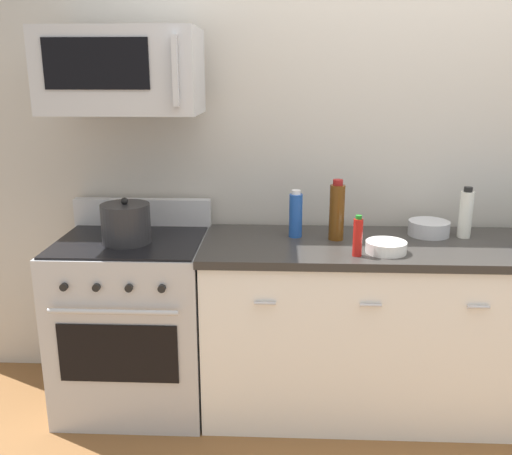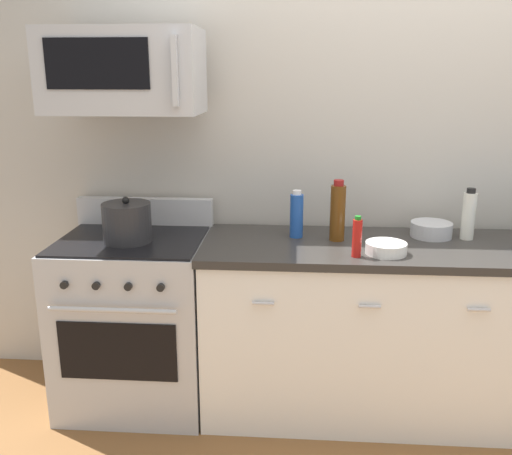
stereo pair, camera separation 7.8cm
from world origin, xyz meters
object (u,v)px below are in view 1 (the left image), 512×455
object	(u,v)px
range_oven	(135,321)
bottle_soda_blue	(296,215)
bottle_wine_amber	(337,211)
bottle_vinegar_white	(466,214)
bottle_hot_sauce_red	(358,237)
bowl_steel_prep	(429,228)
microwave	(122,71)
bowl_white_ceramic	(386,247)
stockpot	(126,223)

from	to	relation	value
range_oven	bottle_soda_blue	distance (m)	1.02
bottle_wine_amber	bottle_vinegar_white	size ratio (longest dim) A/B	1.17
bottle_hot_sauce_red	bottle_wine_amber	bearing A→B (deg)	105.49
bottle_wine_amber	bowl_steel_prep	world-z (taller)	bottle_wine_amber
microwave	bottle_vinegar_white	bearing A→B (deg)	2.61
microwave	bottle_vinegar_white	world-z (taller)	microwave
range_oven	bowl_steel_prep	size ratio (longest dim) A/B	5.05
bottle_hot_sauce_red	bowl_steel_prep	size ratio (longest dim) A/B	0.92
bottle_vinegar_white	bowl_white_ceramic	bearing A→B (deg)	-148.26
bottle_soda_blue	bottle_vinegar_white	distance (m)	0.87
microwave	bowl_steel_prep	distance (m)	1.74
bottle_hot_sauce_red	bowl_white_ceramic	xyz separation A→B (m)	(0.14, 0.05, -0.06)
bowl_white_ceramic	bottle_wine_amber	bearing A→B (deg)	136.05
bottle_vinegar_white	stockpot	distance (m)	1.73
bottle_wine_amber	bowl_steel_prep	size ratio (longest dim) A/B	1.46
bottle_soda_blue	bowl_white_ceramic	size ratio (longest dim) A/B	1.28
microwave	bowl_steel_prep	world-z (taller)	microwave
microwave	bowl_white_ceramic	distance (m)	1.51
bottle_soda_blue	stockpot	bearing A→B (deg)	-169.99
bottle_vinegar_white	bowl_steel_prep	xyz separation A→B (m)	(-0.17, 0.03, -0.08)
bowl_steel_prep	bowl_white_ceramic	distance (m)	0.41
bottle_wine_amber	bowl_white_ceramic	size ratio (longest dim) A/B	1.61
bottle_hot_sauce_red	stockpot	bearing A→B (deg)	172.08
range_oven	stockpot	size ratio (longest dim) A/B	4.41
bowl_white_ceramic	stockpot	world-z (taller)	stockpot
range_oven	bottle_soda_blue	size ratio (longest dim) A/B	4.33
bottle_soda_blue	bottle_hot_sauce_red	distance (m)	0.41
microwave	bottle_wine_amber	xyz separation A→B (m)	(1.05, 0.01, -0.68)
bottle_soda_blue	stockpot	xyz separation A→B (m)	(-0.85, -0.15, -0.02)
bottle_hot_sauce_red	range_oven	bearing A→B (deg)	169.43
range_oven	microwave	bearing A→B (deg)	89.71
bowl_steel_prep	bottle_hot_sauce_red	bearing A→B (deg)	-139.26
bowl_steel_prep	bowl_white_ceramic	bearing A→B (deg)	-132.03
range_oven	bottle_vinegar_white	size ratio (longest dim) A/B	4.05
bottle_wine_amber	stockpot	size ratio (longest dim) A/B	1.28
bottle_hot_sauce_red	bottle_soda_blue	bearing A→B (deg)	132.35
bowl_steel_prep	bottle_wine_amber	bearing A→B (deg)	-168.71
bowl_steel_prep	stockpot	distance (m)	1.56
bottle_soda_blue	stockpot	distance (m)	0.86
bottle_vinegar_white	bowl_steel_prep	bearing A→B (deg)	170.47
bowl_steel_prep	stockpot	world-z (taller)	stockpot
range_oven	bowl_steel_prep	world-z (taller)	range_oven
range_oven	microwave	distance (m)	1.28
bowl_white_ceramic	stockpot	distance (m)	1.27
stockpot	bowl_steel_prep	bearing A→B (deg)	7.58
bottle_soda_blue	bowl_white_ceramic	bearing A→B (deg)	-30.73
bottle_soda_blue	range_oven	bearing A→B (deg)	-173.53
stockpot	bottle_hot_sauce_red	bearing A→B (deg)	-7.92
microwave	bowl_white_ceramic	xyz separation A→B (m)	(1.27, -0.20, -0.80)
microwave	bowl_white_ceramic	world-z (taller)	microwave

